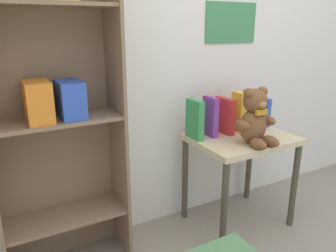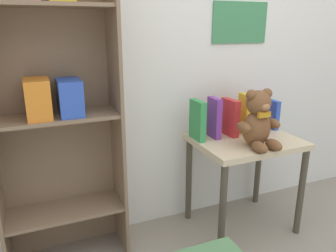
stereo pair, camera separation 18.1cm
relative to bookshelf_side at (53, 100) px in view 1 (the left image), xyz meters
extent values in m
cube|color=silver|center=(0.93, 0.15, 0.33)|extent=(4.80, 0.06, 2.50)
cube|color=#3D8451|center=(1.17, 0.12, 0.36)|extent=(0.40, 0.01, 0.25)
cube|color=#7F664C|center=(0.31, -0.04, -0.09)|extent=(0.02, 0.28, 1.65)
cube|color=#7F664C|center=(0.00, 0.09, -0.09)|extent=(0.63, 0.02, 1.65)
cube|color=#7F664C|center=(0.00, -0.04, -0.62)|extent=(0.60, 0.26, 0.02)
cube|color=#7F664C|center=(0.00, -0.04, -0.09)|extent=(0.60, 0.26, 0.02)
cube|color=#7F664C|center=(0.00, -0.04, 0.44)|extent=(0.60, 0.26, 0.02)
cube|color=orange|center=(-0.07, -0.05, 0.01)|extent=(0.11, 0.19, 0.19)
cube|color=#2D51B7|center=(0.07, -0.05, 0.01)|extent=(0.11, 0.19, 0.18)
cube|color=beige|center=(1.07, -0.16, -0.33)|extent=(0.62, 0.48, 0.04)
cylinder|color=#494233|center=(0.79, -0.37, -0.63)|extent=(0.04, 0.04, 0.57)
cylinder|color=#494233|center=(1.35, -0.37, -0.63)|extent=(0.04, 0.04, 0.57)
cylinder|color=#494233|center=(0.79, 0.05, -0.63)|extent=(0.04, 0.04, 0.57)
cylinder|color=#494233|center=(1.35, 0.05, -0.63)|extent=(0.04, 0.04, 0.57)
ellipsoid|color=brown|center=(1.05, -0.28, -0.21)|extent=(0.17, 0.13, 0.20)
sphere|color=brown|center=(1.05, -0.28, -0.06)|extent=(0.14, 0.14, 0.14)
sphere|color=brown|center=(1.00, -0.28, -0.01)|extent=(0.06, 0.06, 0.06)
sphere|color=brown|center=(1.10, -0.28, -0.01)|extent=(0.06, 0.06, 0.06)
ellipsoid|color=#9B6842|center=(1.05, -0.33, -0.07)|extent=(0.06, 0.04, 0.04)
ellipsoid|color=brown|center=(0.95, -0.29, -0.19)|extent=(0.06, 0.11, 0.06)
ellipsoid|color=brown|center=(1.15, -0.29, -0.19)|extent=(0.06, 0.11, 0.06)
ellipsoid|color=brown|center=(1.00, -0.37, -0.28)|extent=(0.06, 0.12, 0.06)
ellipsoid|color=brown|center=(1.10, -0.37, -0.28)|extent=(0.06, 0.12, 0.06)
cube|color=#C68419|center=(1.05, -0.33, -0.12)|extent=(0.08, 0.02, 0.03)
cube|color=#33934C|center=(0.79, -0.05, -0.19)|extent=(0.04, 0.15, 0.24)
cube|color=purple|center=(0.91, -0.05, -0.19)|extent=(0.04, 0.13, 0.25)
cube|color=red|center=(1.02, -0.06, -0.20)|extent=(0.05, 0.15, 0.23)
cube|color=gold|center=(1.13, -0.05, -0.19)|extent=(0.05, 0.11, 0.25)
cube|color=#D17093|center=(1.24, -0.05, -0.19)|extent=(0.04, 0.15, 0.25)
cube|color=#2D51B7|center=(1.35, -0.03, -0.22)|extent=(0.03, 0.14, 0.19)
camera|label=1|loc=(-0.26, -1.63, 0.35)|focal=35.00mm
camera|label=2|loc=(-0.10, -1.71, 0.35)|focal=35.00mm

